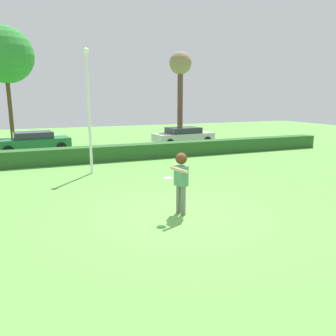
{
  "coord_description": "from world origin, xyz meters",
  "views": [
    {
      "loc": [
        -3.55,
        -8.21,
        3.28
      ],
      "look_at": [
        0.1,
        0.98,
        1.15
      ],
      "focal_mm": 34.99,
      "sensor_mm": 36.0,
      "label": 1
    }
  ],
  "objects_px": {
    "parked_car_green": "(34,141)",
    "parked_car_silver": "(183,135)",
    "frisbee": "(168,178)",
    "lamppost": "(89,106)",
    "birch_tree": "(5,55)",
    "bare_elm_tree": "(180,70)",
    "person": "(181,176)"
  },
  "relations": [
    {
      "from": "parked_car_green",
      "to": "parked_car_silver",
      "type": "xyz_separation_m",
      "value": [
        9.77,
        -0.62,
        0.0
      ]
    },
    {
      "from": "frisbee",
      "to": "lamppost",
      "type": "xyz_separation_m",
      "value": [
        -1.07,
        6.46,
        1.79
      ]
    },
    {
      "from": "frisbee",
      "to": "parked_car_green",
      "type": "relative_size",
      "value": 0.06
    },
    {
      "from": "birch_tree",
      "to": "frisbee",
      "type": "bearing_deg",
      "value": -74.18
    },
    {
      "from": "frisbee",
      "to": "lamppost",
      "type": "relative_size",
      "value": 0.05
    },
    {
      "from": "parked_car_silver",
      "to": "birch_tree",
      "type": "relative_size",
      "value": 0.55
    },
    {
      "from": "lamppost",
      "to": "bare_elm_tree",
      "type": "bearing_deg",
      "value": 46.85
    },
    {
      "from": "lamppost",
      "to": "birch_tree",
      "type": "distance_m",
      "value": 11.45
    },
    {
      "from": "lamppost",
      "to": "frisbee",
      "type": "bearing_deg",
      "value": -80.59
    },
    {
      "from": "parked_car_green",
      "to": "bare_elm_tree",
      "type": "distance_m",
      "value": 11.42
    },
    {
      "from": "frisbee",
      "to": "bare_elm_tree",
      "type": "relative_size",
      "value": 0.04
    },
    {
      "from": "lamppost",
      "to": "birch_tree",
      "type": "xyz_separation_m",
      "value": [
        -3.71,
        10.4,
        3.05
      ]
    },
    {
      "from": "person",
      "to": "frisbee",
      "type": "xyz_separation_m",
      "value": [
        -0.49,
        -0.27,
        0.04
      ]
    },
    {
      "from": "person",
      "to": "bare_elm_tree",
      "type": "xyz_separation_m",
      "value": [
        6.45,
        14.73,
        4.12
      ]
    },
    {
      "from": "bare_elm_tree",
      "to": "lamppost",
      "type": "bearing_deg",
      "value": -133.15
    },
    {
      "from": "parked_car_green",
      "to": "parked_car_silver",
      "type": "relative_size",
      "value": 1.0
    },
    {
      "from": "person",
      "to": "parked_car_green",
      "type": "distance_m",
      "value": 13.93
    },
    {
      "from": "person",
      "to": "parked_car_silver",
      "type": "relative_size",
      "value": 0.41
    },
    {
      "from": "lamppost",
      "to": "birch_tree",
      "type": "height_order",
      "value": "birch_tree"
    },
    {
      "from": "person",
      "to": "birch_tree",
      "type": "xyz_separation_m",
      "value": [
        -5.26,
        16.59,
        4.87
      ]
    },
    {
      "from": "lamppost",
      "to": "birch_tree",
      "type": "relative_size",
      "value": 0.67
    },
    {
      "from": "person",
      "to": "lamppost",
      "type": "bearing_deg",
      "value": 104.12
    },
    {
      "from": "person",
      "to": "parked_car_green",
      "type": "xyz_separation_m",
      "value": [
        -3.93,
        13.36,
        -0.44
      ]
    },
    {
      "from": "lamppost",
      "to": "parked_car_silver",
      "type": "height_order",
      "value": "lamppost"
    },
    {
      "from": "parked_car_silver",
      "to": "lamppost",
      "type": "bearing_deg",
      "value": -138.49
    },
    {
      "from": "person",
      "to": "bare_elm_tree",
      "type": "bearing_deg",
      "value": 66.35
    },
    {
      "from": "parked_car_silver",
      "to": "person",
      "type": "bearing_deg",
      "value": -114.62
    },
    {
      "from": "parked_car_green",
      "to": "person",
      "type": "bearing_deg",
      "value": -73.6
    },
    {
      "from": "person",
      "to": "lamppost",
      "type": "relative_size",
      "value": 0.34
    },
    {
      "from": "frisbee",
      "to": "birch_tree",
      "type": "height_order",
      "value": "birch_tree"
    },
    {
      "from": "birch_tree",
      "to": "parked_car_silver",
      "type": "bearing_deg",
      "value": -19.15
    },
    {
      "from": "parked_car_green",
      "to": "bare_elm_tree",
      "type": "xyz_separation_m",
      "value": [
        10.38,
        1.38,
        4.56
      ]
    }
  ]
}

